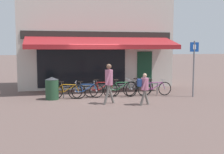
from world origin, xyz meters
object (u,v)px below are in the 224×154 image
Objects in this scene: bicycle_purple at (154,88)px; litter_bin at (52,88)px; parking_sign at (194,63)px; bicycle_black at (140,88)px; bicycle_blue at (86,91)px; pedestrian_child at (144,85)px; bicycle_green at (120,89)px; pedestrian_adult at (109,79)px; bicycle_orange at (67,91)px; bicycle_red at (102,89)px.

litter_bin reaches higher than bicycle_purple.
bicycle_black is at bearing 159.73° from parking_sign.
pedestrian_child is (2.07, -2.07, 0.44)m from bicycle_blue.
bicycle_blue is 2.64m from bicycle_black.
bicycle_purple is (1.70, -0.08, -0.02)m from bicycle_green.
bicycle_blue is at bearing 109.97° from pedestrian_adult.
litter_bin is at bearing 156.53° from bicycle_black.
bicycle_green is at bearing -1.26° from litter_bin.
bicycle_green is 1.02× the size of bicycle_black.
bicycle_purple is at bearing 22.86° from pedestrian_adult.
bicycle_orange is 2.50m from bicycle_green.
bicycle_purple is (0.69, -0.18, -0.04)m from bicycle_black.
bicycle_purple is (4.20, -0.12, -0.00)m from bicycle_orange.
pedestrian_child is (-1.27, -1.97, 0.44)m from bicycle_purple.
pedestrian_adult is at bearing -34.97° from litter_bin.
bicycle_green is 2.14m from pedestrian_child.
bicycle_green is (0.85, -0.19, 0.00)m from bicycle_red.
parking_sign is at bearing -10.43° from bicycle_red.
parking_sign is (4.22, -0.97, 1.22)m from bicycle_red.
bicycle_orange is 0.99× the size of bicycle_purple.
litter_bin is at bearing -169.43° from bicycle_orange.
litter_bin is (-4.86, 0.15, 0.15)m from bicycle_purple.
bicycle_blue is 1.64m from bicycle_green.
litter_bin reaches higher than bicycle_black.
bicycle_black reaches higher than bicycle_purple.
bicycle_red is 0.87m from bicycle_green.
bicycle_blue is 5.22m from parking_sign.
pedestrian_adult reaches higher than bicycle_red.
pedestrian_adult reaches higher than bicycle_green.
bicycle_orange is 4.20m from bicycle_purple.
bicycle_blue reaches higher than bicycle_purple.
bicycle_blue is 0.98× the size of bicycle_black.
bicycle_purple is at bearing 157.44° from parking_sign.
bicycle_red is 1.73× the size of litter_bin.
pedestrian_child is at bearing -156.45° from parking_sign.
bicycle_red is 1.86m from bicycle_black.
bicycle_black reaches higher than bicycle_red.
pedestrian_child is at bearing -30.65° from litter_bin.
pedestrian_adult is (-0.90, -1.51, 0.65)m from bicycle_green.
bicycle_red is 1.35× the size of pedestrian_child.
bicycle_orange is at bearing 150.18° from pedestrian_child.
litter_bin is at bearing 177.36° from bicycle_blue.
parking_sign is (4.27, 0.73, 0.57)m from pedestrian_adult.
parking_sign is (5.87, -0.81, 1.24)m from bicycle_orange.
pedestrian_child reaches higher than bicycle_green.
bicycle_black is 1.65× the size of litter_bin.
bicycle_black is 1.29× the size of pedestrian_child.
litter_bin reaches higher than bicycle_green.
bicycle_blue is 1.53m from litter_bin.
pedestrian_adult reaches higher than bicycle_black.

